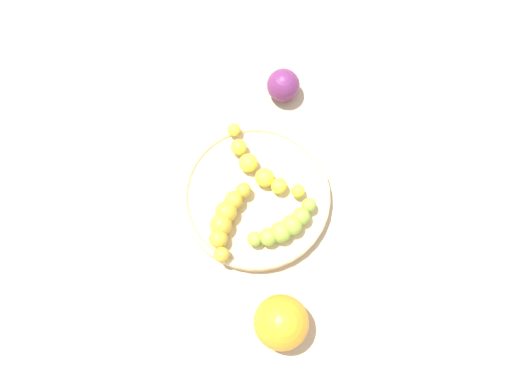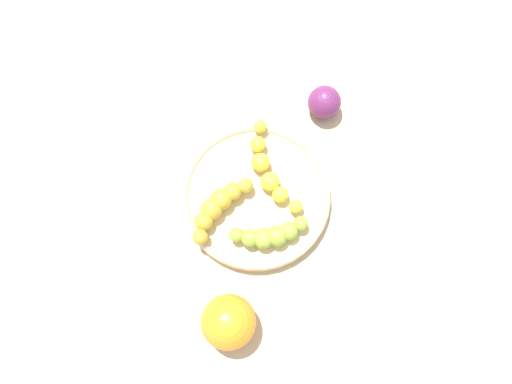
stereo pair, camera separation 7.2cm
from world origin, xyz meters
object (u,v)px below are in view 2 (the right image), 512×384
Objects in this scene: banana_spotted at (218,206)px; plum_purple at (324,102)px; orange_fruit at (229,322)px; banana_green at (270,235)px; banana_yellow at (268,169)px; fruit_bowl at (256,196)px.

banana_spotted and plum_purple have the same top height.
orange_fruit is 0.36m from plum_purple.
banana_spotted is 0.16m from orange_fruit.
banana_spotted is 1.17× the size of banana_green.
banana_green is (-0.06, -0.08, 0.00)m from banana_yellow.
fruit_bowl is at bearing -172.78° from banana_green.
banana_yellow reaches higher than fruit_bowl.
banana_green is at bearing -166.75° from banana_spotted.
orange_fruit is at bearing -35.56° from banana_green.
banana_yellow is at bearing 170.82° from banana_green.
banana_green is (-0.02, -0.06, 0.02)m from fruit_bowl.
banana_spotted is at bearing 56.69° from orange_fruit.
banana_spotted reaches higher than banana_green.
banana_green is at bearing -151.97° from plum_purple.
banana_yellow is (0.04, 0.02, 0.02)m from fruit_bowl.
fruit_bowl is 2.94× the size of orange_fruit.
banana_spotted is 0.23m from plum_purple.
fruit_bowl is at bearing -117.16° from banana_spotted.
fruit_bowl is at bearing 38.89° from orange_fruit.
banana_green is 1.35× the size of orange_fruit.
banana_spotted reaches higher than banana_yellow.
banana_spotted is 2.31× the size of plum_purple.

